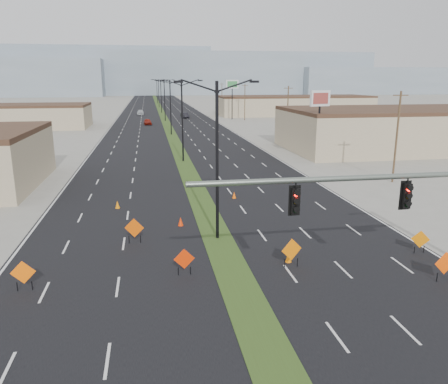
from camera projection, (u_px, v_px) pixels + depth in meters
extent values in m
plane|color=gray|center=(265.00, 345.00, 17.10)|extent=(600.00, 600.00, 0.00)
cube|color=black|center=(165.00, 120.00, 112.52)|extent=(25.00, 400.00, 0.02)
cube|color=#344A1A|center=(165.00, 120.00, 112.52)|extent=(2.00, 400.00, 0.04)
cube|color=tan|center=(15.00, 117.00, 92.40)|extent=(30.00, 14.00, 4.50)
cube|color=tan|center=(408.00, 130.00, 64.92)|extent=(36.00, 18.00, 5.50)
cube|color=tan|center=(294.00, 106.00, 127.66)|extent=(44.00, 16.00, 5.00)
cube|color=gray|center=(210.00, 74.00, 306.40)|extent=(220.00, 50.00, 28.00)
cube|color=gray|center=(400.00, 81.00, 321.04)|extent=(160.00, 50.00, 18.00)
cube|color=gray|center=(110.00, 71.00, 313.52)|extent=(140.00, 50.00, 32.00)
cylinder|color=slate|center=(376.00, 177.00, 18.33)|extent=(16.00, 0.24, 0.24)
cube|color=black|center=(295.00, 201.00, 17.98)|extent=(0.50, 0.28, 1.30)
sphere|color=#FF0C05|center=(297.00, 194.00, 17.74)|extent=(0.22, 0.22, 0.22)
cube|color=black|center=(406.00, 196.00, 18.80)|extent=(0.50, 0.28, 1.30)
sphere|color=#FF0C05|center=(409.00, 189.00, 18.56)|extent=(0.22, 0.22, 0.22)
cylinder|color=black|center=(217.00, 163.00, 27.30)|extent=(0.20, 0.20, 10.00)
cube|color=black|center=(178.00, 82.00, 25.68)|extent=(0.55, 0.24, 0.14)
cube|color=black|center=(254.00, 82.00, 26.44)|extent=(0.55, 0.24, 0.14)
cylinder|color=black|center=(182.00, 122.00, 54.02)|extent=(0.20, 0.20, 10.00)
cube|color=black|center=(162.00, 81.00, 52.40)|extent=(0.55, 0.24, 0.14)
cube|color=black|center=(200.00, 80.00, 53.15)|extent=(0.55, 0.24, 0.14)
cylinder|color=black|center=(171.00, 108.00, 80.73)|extent=(0.20, 0.20, 10.00)
cube|color=black|center=(157.00, 80.00, 79.12)|extent=(0.55, 0.24, 0.14)
cube|color=black|center=(182.00, 80.00, 79.87)|extent=(0.55, 0.24, 0.14)
cylinder|color=black|center=(165.00, 101.00, 107.45)|extent=(0.20, 0.20, 10.00)
cube|color=black|center=(154.00, 80.00, 105.84)|extent=(0.55, 0.24, 0.14)
cube|color=black|center=(173.00, 80.00, 106.59)|extent=(0.55, 0.24, 0.14)
cylinder|color=black|center=(161.00, 96.00, 134.17)|extent=(0.20, 0.20, 10.00)
cube|color=black|center=(153.00, 80.00, 132.55)|extent=(0.55, 0.24, 0.14)
cube|color=black|center=(168.00, 80.00, 133.31)|extent=(0.55, 0.24, 0.14)
cylinder|color=black|center=(159.00, 94.00, 160.89)|extent=(0.20, 0.20, 10.00)
cube|color=black|center=(152.00, 80.00, 159.27)|extent=(0.55, 0.24, 0.14)
cube|color=black|center=(165.00, 80.00, 160.02)|extent=(0.55, 0.24, 0.14)
cylinder|color=black|center=(157.00, 92.00, 187.60)|extent=(0.20, 0.20, 10.00)
cube|color=black|center=(151.00, 80.00, 185.99)|extent=(0.55, 0.24, 0.14)
cube|color=black|center=(162.00, 80.00, 186.74)|extent=(0.55, 0.24, 0.14)
cylinder|color=#4C3823|center=(397.00, 138.00, 43.10)|extent=(0.20, 0.20, 9.00)
cube|color=#4C3823|center=(401.00, 95.00, 42.08)|extent=(1.60, 0.10, 0.10)
cylinder|color=#4C3823|center=(288.00, 112.00, 76.50)|extent=(0.20, 0.20, 9.00)
cube|color=#4C3823|center=(288.00, 88.00, 75.47)|extent=(1.60, 0.10, 0.10)
cylinder|color=#4C3823|center=(245.00, 102.00, 109.90)|extent=(0.20, 0.20, 9.00)
cube|color=#4C3823|center=(245.00, 85.00, 108.87)|extent=(1.60, 0.10, 0.10)
cylinder|color=#4C3823|center=(222.00, 97.00, 143.29)|extent=(0.20, 0.20, 9.00)
cube|color=#4C3823|center=(222.00, 84.00, 142.27)|extent=(1.60, 0.10, 0.10)
imported|color=maroon|center=(148.00, 122.00, 99.64)|extent=(2.00, 4.15, 1.36)
imported|color=black|center=(185.00, 115.00, 116.90)|extent=(2.11, 4.52, 1.43)
imported|color=#B0B6BA|center=(140.00, 113.00, 127.22)|extent=(1.99, 4.77, 1.38)
cube|color=#FF6105|center=(23.00, 272.00, 21.22)|extent=(1.18, 0.12, 1.18)
cylinder|color=black|center=(17.00, 287.00, 21.35)|extent=(0.05, 0.05, 0.49)
cylinder|color=black|center=(32.00, 286.00, 21.46)|extent=(0.05, 0.05, 0.49)
cube|color=red|center=(184.00, 259.00, 22.96)|extent=(1.11, 0.09, 1.11)
cylinder|color=black|center=(178.00, 271.00, 23.08)|extent=(0.05, 0.05, 0.46)
cylinder|color=black|center=(191.00, 271.00, 23.19)|extent=(0.05, 0.05, 0.46)
cube|color=#DF4F04|center=(134.00, 228.00, 27.44)|extent=(1.21, 0.31, 1.24)
cylinder|color=black|center=(129.00, 240.00, 27.57)|extent=(0.05, 0.05, 0.51)
cylinder|color=black|center=(141.00, 239.00, 27.69)|extent=(0.05, 0.05, 0.51)
cube|color=orange|center=(292.00, 250.00, 23.89)|extent=(1.22, 0.37, 1.26)
cylinder|color=black|center=(285.00, 263.00, 24.03)|extent=(0.05, 0.05, 0.52)
cylinder|color=black|center=(297.00, 262.00, 24.15)|extent=(0.05, 0.05, 0.52)
cube|color=#FF4B05|center=(445.00, 263.00, 22.21)|extent=(1.22, 0.13, 1.22)
cylinder|color=black|center=(437.00, 277.00, 22.34)|extent=(0.05, 0.05, 0.51)
cube|color=#D76D04|center=(420.00, 239.00, 25.89)|extent=(1.01, 0.43, 1.07)
cylinder|color=black|center=(414.00, 250.00, 26.00)|extent=(0.05, 0.05, 0.44)
cylinder|color=black|center=(424.00, 249.00, 26.11)|extent=(0.05, 0.05, 0.44)
cone|color=red|center=(181.00, 222.00, 30.90)|extent=(0.49, 0.49, 0.64)
cone|color=orange|center=(288.00, 257.00, 24.74)|extent=(0.43, 0.43, 0.60)
cone|color=#FF5C05|center=(234.00, 195.00, 38.04)|extent=(0.37, 0.37, 0.58)
cone|color=orange|center=(117.00, 205.00, 35.05)|extent=(0.39, 0.39, 0.64)
cylinder|color=black|center=(318.00, 133.00, 54.49)|extent=(0.24, 0.24, 7.26)
cube|color=white|center=(320.00, 98.00, 53.44)|extent=(2.83, 1.21, 1.91)
cube|color=#973832|center=(321.00, 98.00, 53.24)|extent=(2.20, 0.75, 1.34)
cylinder|color=black|center=(232.00, 103.00, 112.32)|extent=(0.24, 0.24, 8.23)
cube|color=white|center=(232.00, 84.00, 111.12)|extent=(3.27, 0.63, 2.17)
cube|color=#378B48|center=(232.00, 84.00, 110.93)|extent=(2.59, 0.28, 1.52)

